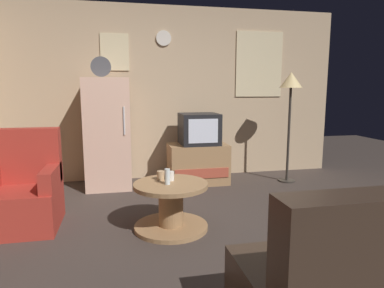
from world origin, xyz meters
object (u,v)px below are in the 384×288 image
at_px(standing_lamp, 291,89).
at_px(mug_ceramic_tan, 161,175).
at_px(mug_ceramic_white, 170,176).
at_px(fridge, 108,133).
at_px(coffee_table, 171,206).
at_px(wine_glass, 167,177).
at_px(crt_tv, 199,129).
at_px(armchair, 23,193).
at_px(tv_stand, 198,164).

height_order(standing_lamp, mug_ceramic_tan, standing_lamp).
xyz_separation_m(mug_ceramic_white, mug_ceramic_tan, (-0.09, 0.04, 0.00)).
bearing_deg(fridge, coffee_table, -68.84).
xyz_separation_m(wine_glass, mug_ceramic_tan, (-0.04, 0.17, -0.03)).
relative_size(fridge, crt_tv, 3.28).
bearing_deg(coffee_table, fridge, 111.16).
height_order(wine_glass, armchair, armchair).
xyz_separation_m(tv_stand, standing_lamp, (1.31, -0.20, 1.07)).
xyz_separation_m(fridge, armchair, (-0.79, -1.25, -0.42)).
distance_m(tv_stand, mug_ceramic_white, 1.62).
height_order(standing_lamp, coffee_table, standing_lamp).
bearing_deg(fridge, mug_ceramic_tan, -69.70).
bearing_deg(standing_lamp, armchair, -163.36).
height_order(tv_stand, coffee_table, tv_stand).
xyz_separation_m(crt_tv, coffee_table, (-0.64, -1.57, -0.56)).
height_order(wine_glass, mug_ceramic_tan, wine_glass).
bearing_deg(wine_glass, fridge, 109.64).
bearing_deg(armchair, mug_ceramic_white, -10.96).
bearing_deg(fridge, mug_ceramic_white, -67.33).
xyz_separation_m(tv_stand, mug_ceramic_tan, (-0.71, -1.44, 0.22)).
xyz_separation_m(fridge, mug_ceramic_white, (0.64, -1.53, -0.25)).
xyz_separation_m(fridge, crt_tv, (1.27, -0.05, 0.03)).
xyz_separation_m(crt_tv, wine_glass, (-0.68, -1.61, -0.25)).
distance_m(fridge, mug_ceramic_tan, 1.60).
xyz_separation_m(coffee_table, wine_glass, (-0.04, -0.03, 0.31)).
distance_m(coffee_table, mug_ceramic_white, 0.29).
bearing_deg(coffee_table, wine_glass, -136.20).
distance_m(mug_ceramic_tan, armchair, 1.37).
bearing_deg(wine_glass, coffee_table, 43.80).
distance_m(fridge, standing_lamp, 2.64).
bearing_deg(wine_glass, crt_tv, 67.02).
height_order(crt_tv, coffee_table, crt_tv).
distance_m(fridge, tv_stand, 1.34).
height_order(fridge, wine_glass, fridge).
relative_size(mug_ceramic_white, armchair, 0.09).
bearing_deg(coffee_table, mug_ceramic_white, 83.72).
bearing_deg(fridge, tv_stand, -2.19).
xyz_separation_m(fridge, wine_glass, (0.59, -1.66, -0.22)).
xyz_separation_m(mug_ceramic_white, armchair, (-1.43, 0.28, -0.17)).
bearing_deg(tv_stand, standing_lamp, -8.63).
bearing_deg(tv_stand, fridge, 177.81).
bearing_deg(mug_ceramic_tan, fridge, 110.30).
bearing_deg(mug_ceramic_tan, coffee_table, -60.19).
distance_m(tv_stand, crt_tv, 0.51).
xyz_separation_m(coffee_table, mug_ceramic_tan, (-0.08, 0.14, 0.28)).
height_order(standing_lamp, armchair, standing_lamp).
height_order(fridge, coffee_table, fridge).
distance_m(standing_lamp, armchair, 3.65).
relative_size(tv_stand, armchair, 0.88).
bearing_deg(tv_stand, wine_glass, -112.46).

